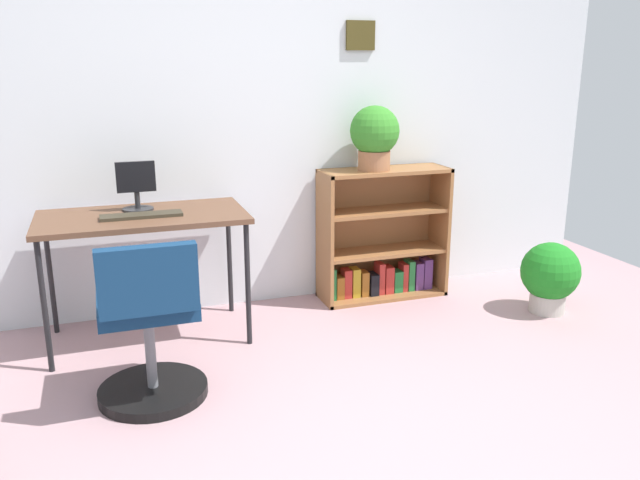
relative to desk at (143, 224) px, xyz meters
The scene contains 8 objects.
wall_back 0.96m from the desk, 35.43° to the left, with size 5.20×0.12×2.57m.
desk is the anchor object (origin of this frame).
monitor 0.22m from the desk, 96.88° to the left, with size 0.21×0.17×0.28m.
keyboard 0.09m from the desk, 96.18° to the right, with size 0.44×0.12×0.02m, color #352F21.
office_chair 0.82m from the desk, 93.55° to the right, with size 0.52×0.55×0.82m.
bookshelf_low 1.61m from the desk, ahead, with size 0.86×0.30×0.88m.
potted_plant_on_shelf 1.55m from the desk, ahead, with size 0.32×0.32×0.41m.
potted_plant_floor 2.53m from the desk, ahead, with size 0.37×0.37×0.46m.
Camera 1 is at (-0.80, -1.89, 1.57)m, focal length 36.09 mm.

